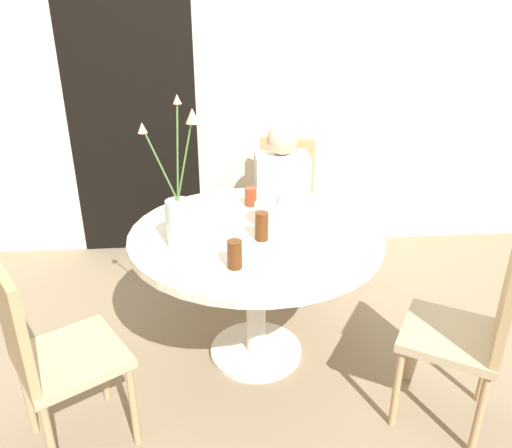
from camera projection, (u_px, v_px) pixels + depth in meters
The scene contains 14 objects.
ground_plane at pixel (256, 352), 2.75m from camera, with size 16.00×16.00×0.00m, color #89755B.
wall_back at pixel (239, 75), 3.49m from camera, with size 8.00×0.05×2.60m.
doorway_panel at pixel (132, 117), 3.51m from camera, with size 0.90×0.01×2.05m.
dining_table at pixel (256, 253), 2.50m from camera, with size 1.25×1.25×0.74m.
chair_left_flank at pixel (284, 198), 3.47m from camera, with size 0.49×0.49×0.92m.
chair_near_front at pixel (48, 349), 1.97m from camera, with size 0.55×0.55×0.92m.
chair_far_back at pixel (473, 325), 2.11m from camera, with size 0.55×0.55×0.92m.
birthday_cake at pixel (278, 214), 2.51m from camera, with size 0.24×0.24×0.15m.
flower_vase at pixel (179, 212), 2.25m from camera, with size 0.26×0.17×0.67m.
side_plate at pixel (223, 200), 2.82m from camera, with size 0.18×0.18×0.01m.
drink_glass_0 at pixel (250, 197), 2.74m from camera, with size 0.07×0.07×0.10m.
drink_glass_1 at pixel (235, 254), 2.10m from camera, with size 0.06×0.06×0.12m.
drink_glass_2 at pixel (262, 226), 2.34m from camera, with size 0.06×0.06×0.14m.
person_boy at pixel (281, 208), 3.33m from camera, with size 0.34×0.24×1.08m.
Camera 1 is at (-0.19, -2.21, 1.78)m, focal length 35.00 mm.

